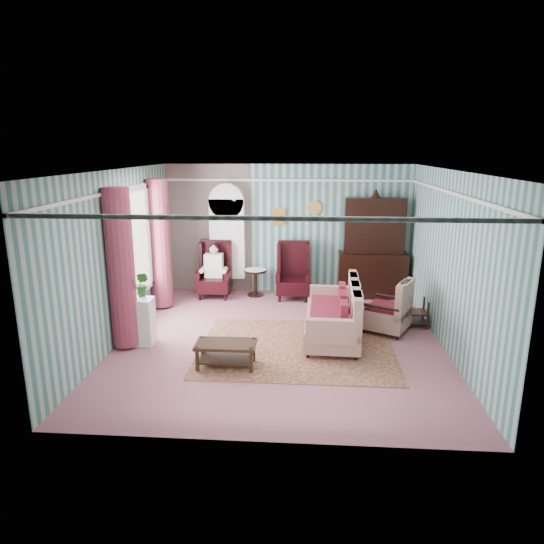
# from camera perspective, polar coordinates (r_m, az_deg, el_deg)

# --- Properties ---
(floor) EXTENTS (6.00, 6.00, 0.00)m
(floor) POSITION_cam_1_polar(r_m,az_deg,el_deg) (8.49, 0.92, -8.06)
(floor) COLOR #985863
(floor) RESTS_ON ground
(room_shell) EXTENTS (5.53, 6.02, 2.91)m
(room_shell) POSITION_cam_1_polar(r_m,az_deg,el_deg) (8.17, -3.30, 5.68)
(room_shell) COLOR #3A6969
(room_shell) RESTS_ON ground
(bookcase) EXTENTS (0.80, 0.28, 2.24)m
(bookcase) POSITION_cam_1_polar(r_m,az_deg,el_deg) (11.03, -5.24, 3.25)
(bookcase) COLOR silver
(bookcase) RESTS_ON floor
(dresser_hutch) EXTENTS (1.50, 0.56, 2.36)m
(dresser_hutch) POSITION_cam_1_polar(r_m,az_deg,el_deg) (10.85, 11.86, 3.14)
(dresser_hutch) COLOR black
(dresser_hutch) RESTS_ON floor
(wingback_left) EXTENTS (0.76, 0.80, 1.25)m
(wingback_left) POSITION_cam_1_polar(r_m,az_deg,el_deg) (10.80, -6.82, 0.28)
(wingback_left) COLOR black
(wingback_left) RESTS_ON floor
(wingback_right) EXTENTS (0.76, 0.80, 1.25)m
(wingback_right) POSITION_cam_1_polar(r_m,az_deg,el_deg) (10.61, 2.50, 0.11)
(wingback_right) COLOR black
(wingback_right) RESTS_ON floor
(seated_woman) EXTENTS (0.44, 0.40, 1.18)m
(seated_woman) POSITION_cam_1_polar(r_m,az_deg,el_deg) (10.81, -6.82, 0.10)
(seated_woman) COLOR white
(seated_woman) RESTS_ON floor
(round_side_table) EXTENTS (0.50, 0.50, 0.60)m
(round_side_table) POSITION_cam_1_polar(r_m,az_deg,el_deg) (10.90, -1.97, -1.27)
(round_side_table) COLOR black
(round_side_table) RESTS_ON floor
(nest_table) EXTENTS (0.45, 0.38, 0.54)m
(nest_table) POSITION_cam_1_polar(r_m,az_deg,el_deg) (9.44, 16.43, -4.55)
(nest_table) COLOR black
(nest_table) RESTS_ON floor
(plant_stand) EXTENTS (0.55, 0.35, 0.80)m
(plant_stand) POSITION_cam_1_polar(r_m,az_deg,el_deg) (8.53, -15.58, -5.60)
(plant_stand) COLOR silver
(plant_stand) RESTS_ON floor
(rug) EXTENTS (3.20, 2.60, 0.01)m
(rug) POSITION_cam_1_polar(r_m,az_deg,el_deg) (8.20, 2.91, -8.87)
(rug) COLOR #4F1A20
(rug) RESTS_ON floor
(sofa) EXTENTS (1.10, 2.07, 0.91)m
(sofa) POSITION_cam_1_polar(r_m,az_deg,el_deg) (8.51, 7.09, -4.83)
(sofa) COLOR beige
(sofa) RESTS_ON floor
(floral_armchair) EXTENTS (1.13, 1.11, 0.95)m
(floral_armchair) POSITION_cam_1_polar(r_m,az_deg,el_deg) (8.98, 13.38, -3.95)
(floral_armchair) COLOR beige
(floral_armchair) RESTS_ON floor
(coffee_table) EXTENTS (0.92, 0.50, 0.39)m
(coffee_table) POSITION_cam_1_polar(r_m,az_deg,el_deg) (7.50, -5.41, -9.65)
(coffee_table) COLOR black
(coffee_table) RESTS_ON floor
(potted_plant_a) EXTENTS (0.35, 0.31, 0.39)m
(potted_plant_a) POSITION_cam_1_polar(r_m,az_deg,el_deg) (8.25, -16.50, -2.00)
(potted_plant_a) COLOR #1E561B
(potted_plant_a) RESTS_ON plant_stand
(potted_plant_b) EXTENTS (0.28, 0.25, 0.43)m
(potted_plant_b) POSITION_cam_1_polar(r_m,az_deg,el_deg) (8.46, -15.04, -1.38)
(potted_plant_b) COLOR #19531E
(potted_plant_b) RESTS_ON plant_stand
(potted_plant_c) EXTENTS (0.23, 0.23, 0.38)m
(potted_plant_c) POSITION_cam_1_polar(r_m,az_deg,el_deg) (8.43, -16.47, -1.71)
(potted_plant_c) COLOR #26591B
(potted_plant_c) RESTS_ON plant_stand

